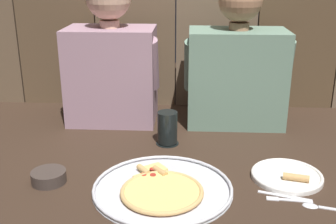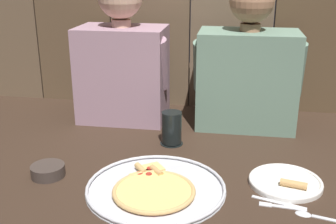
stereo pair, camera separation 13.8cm
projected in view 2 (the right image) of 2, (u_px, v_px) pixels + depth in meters
name	position (u px, v px, depth m)	size (l,w,h in m)	color
ground_plane	(164.00, 175.00, 1.35)	(3.20, 3.20, 0.00)	#332319
pizza_tray	(155.00, 188.00, 1.25)	(0.42, 0.42, 0.03)	silver
dinner_plate	(286.00, 182.00, 1.29)	(0.22, 0.22, 0.03)	white
drinking_glass	(172.00, 128.00, 1.56)	(0.09, 0.09, 0.13)	black
dipping_bowl	(48.00, 170.00, 1.34)	(0.11, 0.11, 0.04)	#3D332D
table_fork	(280.00, 206.00, 1.17)	(0.13, 0.03, 0.01)	silver
table_knife	(279.00, 203.00, 1.19)	(0.15, 0.07, 0.01)	silver
table_spoon	(312.00, 215.00, 1.13)	(0.14, 0.06, 0.01)	silver
diner_left	(122.00, 56.00, 1.75)	(0.40, 0.24, 0.61)	gray
diner_right	(248.00, 64.00, 1.68)	(0.43, 0.23, 0.60)	slate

